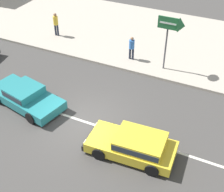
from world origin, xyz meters
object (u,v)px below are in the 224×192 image
Objects in this scene: sedan_teal_1 at (25,96)px; pedestrian_mid_kerb at (56,23)px; pedestrian_by_shop at (132,46)px; arrow_signboard at (178,27)px; hatchback_yellow_4 at (134,145)px.

pedestrian_mid_kerb is (-2.90, 7.36, 0.61)m from sedan_teal_1.
sedan_teal_1 is 2.74× the size of pedestrian_mid_kerb.
sedan_teal_1 is 7.35m from pedestrian_by_shop.
sedan_teal_1 is at bearing -134.24° from arrow_signboard.
pedestrian_mid_kerb is at bearing 173.30° from arrow_signboard.
pedestrian_by_shop reaches higher than hatchback_yellow_4.
pedestrian_by_shop is (-3.21, 7.40, 0.45)m from hatchback_yellow_4.
sedan_teal_1 is 9.13m from arrow_signboard.
hatchback_yellow_4 reaches higher than sedan_teal_1.
arrow_signboard reaches higher than hatchback_yellow_4.
sedan_teal_1 is at bearing -68.52° from pedestrian_mid_kerb.
arrow_signboard is (6.14, 6.30, 2.46)m from sedan_teal_1.
hatchback_yellow_4 is at bearing -86.77° from arrow_signboard.
pedestrian_by_shop is at bearing 175.26° from arrow_signboard.
arrow_signboard reaches higher than pedestrian_by_shop.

